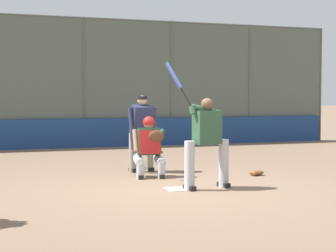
{
  "coord_description": "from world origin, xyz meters",
  "views": [
    {
      "loc": [
        3.38,
        9.06,
        1.6
      ],
      "look_at": [
        -0.14,
        -1.0,
        1.05
      ],
      "focal_mm": 60.0,
      "sensor_mm": 36.0,
      "label": 1
    }
  ],
  "objects_px": {
    "spare_bat_near_backstop": "(148,153)",
    "catcher_behind_plate": "(150,146)",
    "batter_at_plate": "(206,139)",
    "umpire_home": "(142,131)",
    "fielding_glove_on_dirt": "(256,173)"
  },
  "relations": [
    {
      "from": "spare_bat_near_backstop",
      "to": "fielding_glove_on_dirt",
      "type": "bearing_deg",
      "value": 83.18
    },
    {
      "from": "batter_at_plate",
      "to": "fielding_glove_on_dirt",
      "type": "bearing_deg",
      "value": -153.65
    },
    {
      "from": "spare_bat_near_backstop",
      "to": "batter_at_plate",
      "type": "bearing_deg",
      "value": 65.79
    },
    {
      "from": "spare_bat_near_backstop",
      "to": "catcher_behind_plate",
      "type": "bearing_deg",
      "value": 56.46
    },
    {
      "from": "umpire_home",
      "to": "spare_bat_near_backstop",
      "type": "height_order",
      "value": "umpire_home"
    },
    {
      "from": "catcher_behind_plate",
      "to": "spare_bat_near_backstop",
      "type": "relative_size",
      "value": 1.54
    },
    {
      "from": "batter_at_plate",
      "to": "spare_bat_near_backstop",
      "type": "relative_size",
      "value": 2.8
    },
    {
      "from": "catcher_behind_plate",
      "to": "umpire_home",
      "type": "height_order",
      "value": "umpire_home"
    },
    {
      "from": "batter_at_plate",
      "to": "spare_bat_near_backstop",
      "type": "xyz_separation_m",
      "value": [
        -0.78,
        -5.95,
        -0.83
      ]
    },
    {
      "from": "batter_at_plate",
      "to": "catcher_behind_plate",
      "type": "xyz_separation_m",
      "value": [
        0.52,
        -1.64,
        -0.23
      ]
    },
    {
      "from": "umpire_home",
      "to": "fielding_glove_on_dirt",
      "type": "bearing_deg",
      "value": 141.65
    },
    {
      "from": "batter_at_plate",
      "to": "spare_bat_near_backstop",
      "type": "bearing_deg",
      "value": -107.06
    },
    {
      "from": "batter_at_plate",
      "to": "catcher_behind_plate",
      "type": "relative_size",
      "value": 1.82
    },
    {
      "from": "spare_bat_near_backstop",
      "to": "fielding_glove_on_dirt",
      "type": "distance_m",
      "value": 4.85
    },
    {
      "from": "batter_at_plate",
      "to": "fielding_glove_on_dirt",
      "type": "distance_m",
      "value": 2.15
    }
  ]
}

